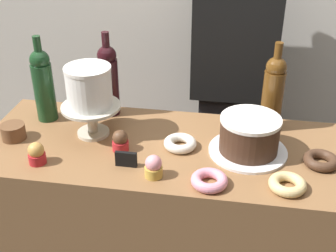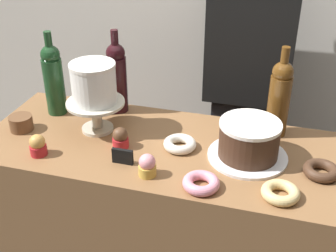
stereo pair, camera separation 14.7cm
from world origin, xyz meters
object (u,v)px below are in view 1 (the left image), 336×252
at_px(wine_bottle_amber, 273,92).
at_px(donut_chocolate, 321,160).
at_px(cake_stand_pedestal, 92,115).
at_px(chocolate_round_cake, 249,134).
at_px(white_layer_cake, 89,86).
at_px(cookie_stack, 13,132).
at_px(cupcake_chocolate, 120,141).
at_px(wine_bottle_green, 43,84).
at_px(barista_figure, 231,94).
at_px(cupcake_caramel, 37,154).
at_px(price_sign_chalkboard, 126,159).
at_px(donut_glazed, 287,184).
at_px(cupcake_strawberry, 154,167).
at_px(wine_bottle_dark_red, 108,79).
at_px(donut_pink, 209,180).
at_px(donut_sugar, 180,144).

relative_size(wine_bottle_amber, donut_chocolate, 2.91).
xyz_separation_m(cake_stand_pedestal, donut_chocolate, (0.78, -0.07, -0.06)).
bearing_deg(chocolate_round_cake, white_layer_cake, 176.80).
relative_size(wine_bottle_amber, cookie_stack, 3.87).
bearing_deg(cupcake_chocolate, wine_bottle_green, 152.74).
xyz_separation_m(chocolate_round_cake, cookie_stack, (-0.81, -0.05, -0.04)).
relative_size(cupcake_chocolate, barista_figure, 0.05).
distance_m(chocolate_round_cake, cupcake_caramel, 0.69).
relative_size(cupcake_caramel, price_sign_chalkboard, 1.06).
distance_m(wine_bottle_amber, donut_glazed, 0.39).
bearing_deg(cupcake_strawberry, cupcake_caramel, 178.51).
distance_m(chocolate_round_cake, donut_glazed, 0.22).
bearing_deg(barista_figure, donut_chocolate, -63.74).
relative_size(chocolate_round_cake, cupcake_chocolate, 2.67).
bearing_deg(cookie_stack, cupcake_strawberry, -14.74).
xyz_separation_m(white_layer_cake, wine_bottle_dark_red, (0.02, 0.17, -0.04)).
height_order(wine_bottle_amber, price_sign_chalkboard, wine_bottle_amber).
xyz_separation_m(wine_bottle_dark_red, wine_bottle_green, (-0.22, -0.08, 0.00)).
relative_size(wine_bottle_green, cookie_stack, 3.87).
xyz_separation_m(donut_pink, price_sign_chalkboard, (-0.27, 0.05, 0.01)).
height_order(wine_bottle_dark_red, donut_pink, wine_bottle_dark_red).
bearing_deg(donut_glazed, cupcake_chocolate, 166.90).
height_order(donut_chocolate, price_sign_chalkboard, price_sign_chalkboard).
height_order(cupcake_strawberry, barista_figure, barista_figure).
bearing_deg(wine_bottle_dark_red, wine_bottle_amber, -1.30).
bearing_deg(cookie_stack, wine_bottle_amber, 14.45).
bearing_deg(donut_pink, cupcake_strawberry, 174.80).
relative_size(cake_stand_pedestal, wine_bottle_amber, 0.64).
bearing_deg(wine_bottle_green, cake_stand_pedestal, -22.23).
bearing_deg(donut_glazed, price_sign_chalkboard, 175.92).
xyz_separation_m(wine_bottle_green, donut_chocolate, (0.99, -0.15, -0.13)).
height_order(cake_stand_pedestal, white_layer_cake, white_layer_cake).
bearing_deg(barista_figure, wine_bottle_amber, -69.55).
bearing_deg(donut_glazed, cupcake_strawberry, -179.53).
xyz_separation_m(cake_stand_pedestal, cupcake_chocolate, (0.12, -0.09, -0.04)).
xyz_separation_m(chocolate_round_cake, barista_figure, (-0.07, 0.58, -0.14)).
relative_size(chocolate_round_cake, donut_sugar, 1.77).
relative_size(cake_stand_pedestal, white_layer_cake, 1.31).
distance_m(white_layer_cake, cupcake_chocolate, 0.21).
bearing_deg(cupcake_chocolate, wine_bottle_amber, 25.57).
distance_m(wine_bottle_dark_red, barista_figure, 0.63).
xyz_separation_m(donut_chocolate, barista_figure, (-0.30, 0.62, -0.08)).
bearing_deg(donut_sugar, barista_figure, 75.32).
distance_m(cupcake_strawberry, barista_figure, 0.80).
bearing_deg(donut_chocolate, white_layer_cake, 175.17).
bearing_deg(donut_pink, price_sign_chalkboard, 168.55).
height_order(donut_chocolate, donut_sugar, same).
height_order(white_layer_cake, cookie_stack, white_layer_cake).
bearing_deg(wine_bottle_amber, wine_bottle_green, -175.25).
bearing_deg(cupcake_strawberry, wine_bottle_green, 147.46).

